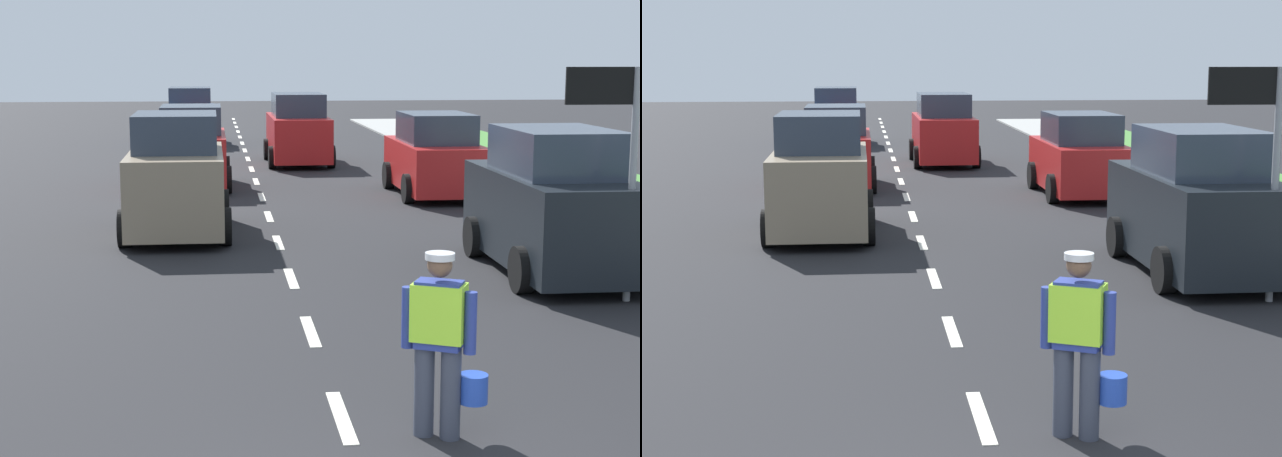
{
  "view_description": "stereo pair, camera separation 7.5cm",
  "coord_description": "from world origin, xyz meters",
  "views": [
    {
      "loc": [
        -1.16,
        -6.28,
        3.36
      ],
      "look_at": [
        0.23,
        6.78,
        1.1
      ],
      "focal_mm": 56.89,
      "sensor_mm": 36.0,
      "label": 1
    },
    {
      "loc": [
        -1.09,
        -6.29,
        3.36
      ],
      "look_at": [
        0.23,
        6.78,
        1.1
      ],
      "focal_mm": 56.89,
      "sensor_mm": 36.0,
      "label": 2
    }
  ],
  "objects": [
    {
      "name": "car_oncoming_third",
      "position": [
        -1.95,
        32.71,
        1.0
      ],
      "size": [
        2.01,
        4.24,
        2.14
      ],
      "color": "#1E4799",
      "rests_on": "ground"
    },
    {
      "name": "car_parked_curbside",
      "position": [
        4.08,
        8.74,
        1.05
      ],
      "size": [
        1.99,
        4.32,
        2.26
      ],
      "color": "black",
      "rests_on": "ground"
    },
    {
      "name": "car_oncoming_second",
      "position": [
        -1.68,
        19.71,
        0.97
      ],
      "size": [
        1.96,
        3.98,
        2.09
      ],
      "color": "red",
      "rests_on": "ground"
    },
    {
      "name": "ground_plane",
      "position": [
        0.0,
        21.0,
        0.0
      ],
      "size": [
        96.0,
        96.0,
        0.0
      ],
      "primitive_type": "plane",
      "color": "black"
    },
    {
      "name": "car_outgoing_far",
      "position": [
        1.51,
        25.13,
        1.02
      ],
      "size": [
        1.99,
        4.4,
        2.19
      ],
      "color": "red",
      "rests_on": "ground"
    },
    {
      "name": "car_oncoming_lead",
      "position": [
        -1.83,
        12.83,
        1.06
      ],
      "size": [
        1.99,
        4.03,
        2.28
      ],
      "color": "gray",
      "rests_on": "ground"
    },
    {
      "name": "lane_center_line",
      "position": [
        0.0,
        25.2,
        0.0
      ],
      "size": [
        0.14,
        46.4,
        0.01
      ],
      "color": "silver",
      "rests_on": "ground"
    },
    {
      "name": "car_parked_far",
      "position": [
        4.18,
        17.63,
        0.92
      ],
      "size": [
        2.0,
        4.24,
        1.99
      ],
      "color": "red",
      "rests_on": "ground"
    },
    {
      "name": "lane_direction_sign",
      "position": [
        4.26,
        6.83,
        2.41
      ],
      "size": [
        1.16,
        0.11,
        3.2
      ],
      "color": "gray",
      "rests_on": "ground"
    },
    {
      "name": "road_worker",
      "position": [
        0.81,
        2.13,
        0.93
      ],
      "size": [
        0.75,
        0.46,
        1.67
      ],
      "color": "#383D4C",
      "rests_on": "ground"
    }
  ]
}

